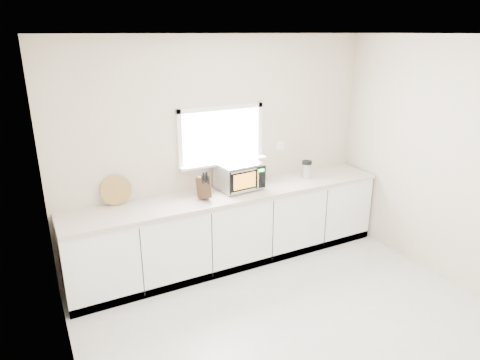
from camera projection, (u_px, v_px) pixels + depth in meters
ground at (315, 343)px, 3.95m from camera, size 4.00×4.00×0.00m
back_wall at (221, 150)px, 5.17m from camera, size 4.00×0.17×2.70m
cabinets at (232, 229)px, 5.22m from camera, size 3.92×0.60×0.88m
countertop at (232, 194)px, 5.07m from camera, size 3.92×0.64×0.04m
microwave at (239, 175)px, 5.11m from camera, size 0.54×0.44×0.33m
knife_block at (204, 187)px, 4.82m from camera, size 0.12×0.24×0.34m
cutting_board at (116, 190)px, 4.65m from camera, size 0.33×0.08×0.33m
coffee_grinder at (307, 169)px, 5.52m from camera, size 0.16×0.16×0.23m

